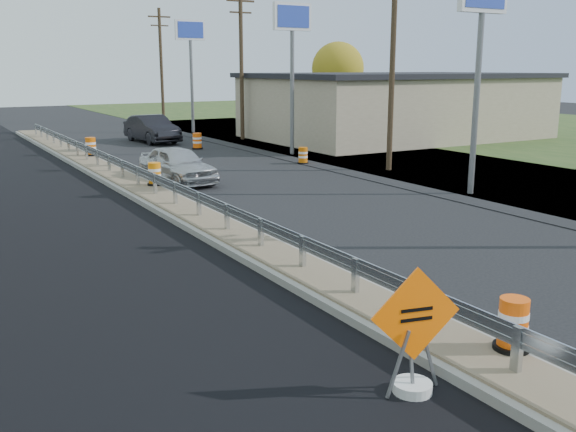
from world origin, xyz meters
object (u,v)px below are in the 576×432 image
caution_sign (413,362)px  barrel_shoulder_mid (197,141)px  barrel_shoulder_near (303,156)px  barrel_median_mid (155,174)px  barrel_shoulder_far (167,133)px  barrel_median_near (513,325)px  car_silver (178,165)px  car_dark_mid (152,129)px  barrel_median_far (91,147)px

caution_sign → barrel_shoulder_mid: bearing=86.5°
barrel_shoulder_near → barrel_median_mid: bearing=-159.9°
barrel_shoulder_near → barrel_shoulder_far: (-1.72, 14.45, -0.00)m
barrel_median_near → barrel_shoulder_far: size_ratio=1.06×
barrel_shoulder_near → barrel_median_near: bearing=-113.2°
barrel_shoulder_mid → car_silver: car_silver is taller
caution_sign → car_dark_mid: caution_sign is taller
barrel_shoulder_mid → car_silver: bearing=-116.7°
barrel_shoulder_mid → car_silver: (-5.03, -9.98, 0.30)m
barrel_median_near → car_silver: bearing=85.6°
barrel_shoulder_near → barrel_shoulder_far: size_ratio=1.01×
barrel_median_mid → barrel_shoulder_near: bearing=20.1°
barrel_median_near → barrel_shoulder_near: 22.00m
barrel_shoulder_far → barrel_median_far: bearing=-131.4°
barrel_shoulder_far → car_dark_mid: bearing=-133.0°
barrel_shoulder_mid → car_dark_mid: (-1.12, 4.65, 0.40)m
barrel_median_far → barrel_shoulder_mid: (6.45, 1.50, -0.23)m
barrel_shoulder_near → barrel_shoulder_mid: (-2.20, 8.09, 0.06)m
barrel_shoulder_near → barrel_shoulder_mid: bearing=105.2°
barrel_shoulder_near → car_dark_mid: size_ratio=0.16×
barrel_median_near → barrel_shoulder_near: size_ratio=1.05×
barrel_median_far → barrel_median_mid: bearing=-90.0°
barrel_median_far → barrel_shoulder_near: 10.88m
barrel_median_far → barrel_shoulder_near: bearing=-37.3°
barrel_shoulder_near → car_silver: bearing=-165.3°
barrel_shoulder_mid → caution_sign: bearing=-106.7°
barrel_median_mid → barrel_median_far: bearing=90.0°
barrel_median_far → barrel_shoulder_near: size_ratio=1.14×
caution_sign → barrel_median_far: (2.02, 26.77, 0.19)m
barrel_shoulder_far → barrel_median_mid: bearing=-111.5°
caution_sign → barrel_median_near: 2.03m
barrel_median_mid → barrel_shoulder_far: barrel_median_mid is taller
car_silver → caution_sign: bearing=-107.7°
caution_sign → barrel_median_near: size_ratio=2.24×
barrel_median_mid → car_silver: 1.92m
barrel_median_far → car_dark_mid: bearing=49.1°
barrel_median_far → barrel_shoulder_mid: size_ratio=1.00×
caution_sign → barrel_median_mid: size_ratio=2.21×
barrel_shoulder_far → car_silver: (-5.51, -16.34, 0.36)m
barrel_median_near → barrel_shoulder_near: barrel_median_near is taller
barrel_median_mid → barrel_shoulder_near: size_ratio=1.07×
car_dark_mid → barrel_median_mid: bearing=-113.3°
barrel_median_near → car_dark_mid: bearing=80.8°
barrel_median_far → car_silver: car_silver is taller
barrel_median_near → car_silver: (1.42, 18.33, 0.11)m
barrel_shoulder_mid → barrel_median_mid: bearing=-119.8°
barrel_median_mid → barrel_shoulder_far: (6.93, 17.62, -0.26)m
barrel_median_far → barrel_shoulder_far: barrel_median_far is taller
barrel_shoulder_mid → barrel_shoulder_far: size_ratio=1.15×
barrel_median_near → barrel_shoulder_mid: bearing=77.2°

